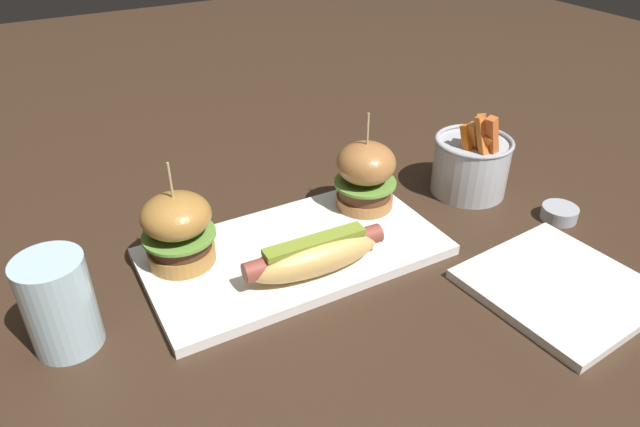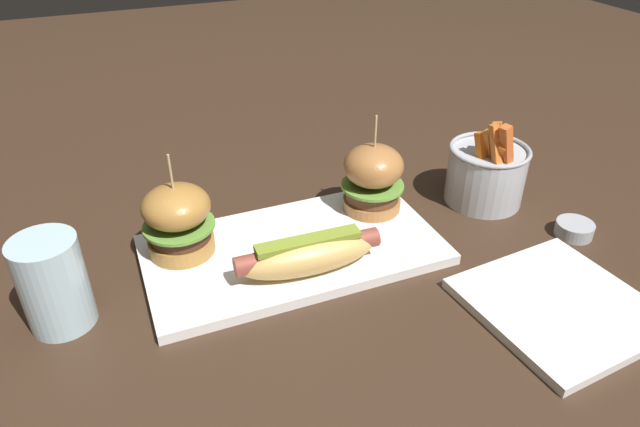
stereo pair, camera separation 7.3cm
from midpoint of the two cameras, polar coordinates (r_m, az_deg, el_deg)
ground_plane at (r=0.75m, az=0.11°, el=-4.16°), size 3.00×3.00×0.00m
platter_main at (r=0.75m, az=0.11°, el=-3.73°), size 0.38×0.20×0.01m
hot_dog at (r=0.69m, az=1.72°, el=-4.17°), size 0.18×0.06×0.05m
slider_left at (r=0.72m, az=-11.17°, el=-0.72°), size 0.09×0.09×0.14m
slider_right at (r=0.80m, az=7.92°, el=3.49°), size 0.09×0.09×0.14m
fries_bucket at (r=0.89m, az=18.56°, el=3.78°), size 0.12×0.12×0.14m
sauce_ramekin at (r=0.87m, az=26.28°, el=-1.44°), size 0.05×0.05×0.02m
side_plate at (r=0.73m, az=25.47°, el=-8.39°), size 0.21×0.21×0.01m
water_glass at (r=0.67m, az=-22.23°, el=-6.58°), size 0.07×0.07×0.11m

